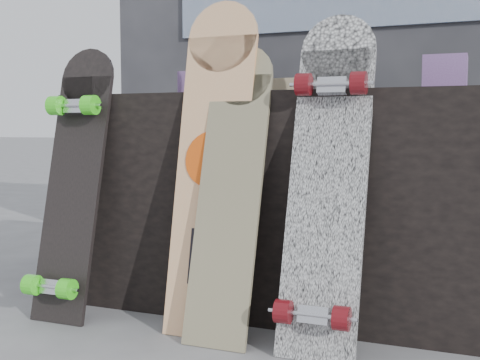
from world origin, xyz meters
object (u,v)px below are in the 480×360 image
at_px(longboard_celtic, 231,180).
at_px(vendor_table, 284,201).
at_px(longboard_geisha, 213,155).
at_px(skateboard_dark, 73,178).
at_px(longboard_cascadia, 328,174).

bearing_deg(longboard_celtic, vendor_table, 81.00).
bearing_deg(longboard_celtic, longboard_geisha, 154.69).
xyz_separation_m(longboard_celtic, skateboard_dark, (-0.61, -0.02, -0.01)).
relative_size(longboard_celtic, skateboard_dark, 0.98).
xyz_separation_m(vendor_table, skateboard_dark, (-0.67, -0.40, 0.10)).
bearing_deg(vendor_table, longboard_cascadia, -55.70).
bearing_deg(longboard_cascadia, skateboard_dark, -178.36).
xyz_separation_m(longboard_celtic, longboard_cascadia, (0.32, 0.01, 0.03)).
height_order(vendor_table, longboard_geisha, longboard_geisha).
bearing_deg(skateboard_dark, longboard_cascadia, 1.64).
distance_m(longboard_geisha, skateboard_dark, 0.54).
distance_m(longboard_celtic, longboard_cascadia, 0.32).
height_order(vendor_table, longboard_celtic, longboard_celtic).
bearing_deg(vendor_table, skateboard_dark, -149.02).
xyz_separation_m(vendor_table, longboard_geisha, (-0.14, -0.34, 0.19)).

